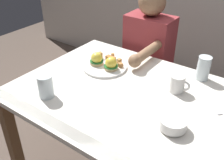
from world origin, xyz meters
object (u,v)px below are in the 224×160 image
at_px(fruit_bowl, 173,124).
at_px(water_glass_far, 46,88).
at_px(coffee_mug, 178,83).
at_px(dining_table, 128,108).
at_px(eggs_benedict_plate, 105,64).
at_px(diner_person, 147,56).
at_px(fork, 213,106).
at_px(water_glass_near, 203,70).

distance_m(fruit_bowl, water_glass_far, 0.65).
height_order(fruit_bowl, coffee_mug, coffee_mug).
xyz_separation_m(dining_table, water_glass_far, (-0.32, -0.27, 0.16)).
distance_m(eggs_benedict_plate, diner_person, 0.47).
bearing_deg(diner_person, fork, -36.21).
relative_size(water_glass_near, diner_person, 0.12).
distance_m(fruit_bowl, fork, 0.29).
bearing_deg(dining_table, coffee_mug, 38.70).
xyz_separation_m(water_glass_near, diner_person, (-0.49, 0.24, -0.15)).
relative_size(coffee_mug, water_glass_near, 0.80).
bearing_deg(water_glass_far, coffee_mug, 39.73).
bearing_deg(diner_person, eggs_benedict_plate, -95.60).
distance_m(water_glass_near, diner_person, 0.56).
bearing_deg(dining_table, diner_person, 110.18).
relative_size(eggs_benedict_plate, water_glass_near, 1.94).
xyz_separation_m(eggs_benedict_plate, water_glass_far, (-0.06, -0.42, 0.02)).
bearing_deg(fruit_bowl, coffee_mug, 110.79).
distance_m(fruit_bowl, diner_person, 0.91).
height_order(eggs_benedict_plate, water_glass_near, water_glass_near).
bearing_deg(water_glass_far, eggs_benedict_plate, 82.19).
relative_size(fruit_bowl, coffee_mug, 1.08).
relative_size(eggs_benedict_plate, coffee_mug, 2.42).
bearing_deg(diner_person, water_glass_near, -25.88).
bearing_deg(diner_person, dining_table, -69.82).
xyz_separation_m(coffee_mug, water_glass_far, (-0.52, -0.44, 0.00)).
bearing_deg(water_glass_far, fruit_bowl, 13.27).
bearing_deg(eggs_benedict_plate, diner_person, 84.40).
distance_m(eggs_benedict_plate, coffee_mug, 0.47).
distance_m(dining_table, fork, 0.44).
distance_m(dining_table, water_glass_far, 0.45).
distance_m(eggs_benedict_plate, water_glass_near, 0.58).
height_order(fork, water_glass_far, water_glass_far).
bearing_deg(eggs_benedict_plate, fruit_bowl, -25.00).
relative_size(eggs_benedict_plate, diner_person, 0.24).
relative_size(dining_table, fruit_bowl, 10.00).
xyz_separation_m(water_glass_near, water_glass_far, (-0.59, -0.64, -0.01)).
distance_m(dining_table, diner_person, 0.64).
bearing_deg(fork, water_glass_far, -150.14).
bearing_deg(water_glass_far, water_glass_near, 47.41).
xyz_separation_m(eggs_benedict_plate, water_glass_near, (0.53, 0.22, 0.03)).
bearing_deg(water_glass_near, diner_person, 154.12).
bearing_deg(fork, dining_table, -160.51).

